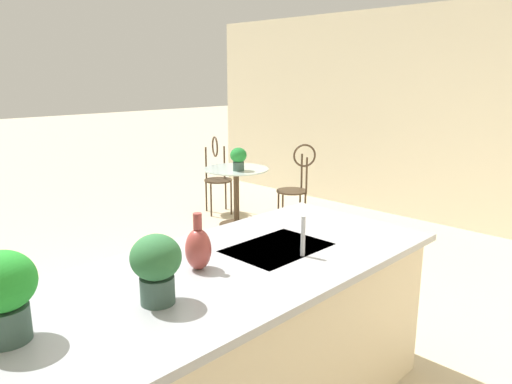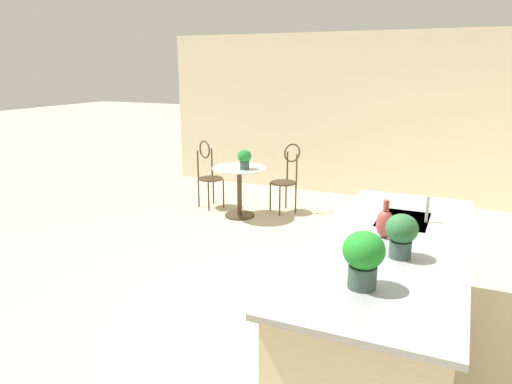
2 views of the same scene
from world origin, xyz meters
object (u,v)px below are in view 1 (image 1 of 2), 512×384
Objects in this scene: potted_plant_counter_far at (2,291)px; chair_by_island at (297,182)px; potted_plant_on_table at (238,158)px; vase_on_counter at (198,248)px; potted_plant_counter_near at (156,264)px; chair_near_window at (217,171)px; bistro_table at (236,192)px.

chair_by_island is at bearing -153.82° from potted_plant_counter_far.
vase_on_counter is at bearing 43.24° from potted_plant_on_table.
vase_on_counter is (-0.35, -0.16, -0.06)m from potted_plant_counter_near.
vase_on_counter is (2.51, 2.36, 0.13)m from potted_plant_on_table.
potted_plant_on_table is 0.82× the size of potted_plant_counter_far.
potted_plant_counter_far is (3.75, 3.17, 0.54)m from chair_near_window.
chair_by_island is 0.79m from potted_plant_on_table.
bistro_table is 2.66× the size of potted_plant_counter_near.
vase_on_counter is (2.58, 2.48, 0.58)m from bistro_table.
chair_near_window is 4.94m from potted_plant_counter_far.
chair_near_window reaches higher than potted_plant_on_table.
potted_plant_counter_far is at bearing 35.72° from bistro_table.
chair_by_island is 4.07m from potted_plant_counter_near.
vase_on_counter is at bearing 32.07° from chair_by_island.
chair_by_island is (-0.24, 1.21, 0.00)m from chair_near_window.
potted_plant_counter_near is at bearing 42.00° from bistro_table.
potted_plant_counter_near is (3.44, 2.10, 0.52)m from chair_by_island.
chair_near_window is at bearing -132.16° from vase_on_counter.
potted_plant_on_table is (0.59, -0.42, 0.33)m from chair_by_island.
chair_by_island is 3.06× the size of potted_plant_counter_far.
potted_plant_on_table is at bearing 58.77° from bistro_table.
chair_near_window is 4.63m from potted_plant_counter_near.
potted_plant_on_table is 4.16m from potted_plant_counter_far.
potted_plant_counter_near reaches higher than chair_by_island.
potted_plant_on_table is at bearing -138.60° from potted_plant_counter_near.
chair_near_window is 0.92m from potted_plant_on_table.
chair_near_window is 1.23m from chair_by_island.
potted_plant_on_table reaches higher than bistro_table.
bistro_table is 2.88× the size of potted_plant_on_table.
chair_by_island is (-0.51, 0.54, 0.13)m from bistro_table.
potted_plant_counter_far is at bearing -13.92° from potted_plant_counter_near.
potted_plant_on_table is at bearing -35.64° from chair_by_island.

